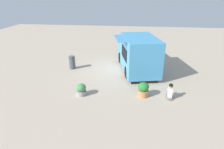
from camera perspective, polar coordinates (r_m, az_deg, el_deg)
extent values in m
plane|color=tan|center=(14.18, 1.94, 1.41)|extent=(40.00, 40.00, 0.00)
cube|color=#4192C4|center=(13.26, 8.36, 6.08)|extent=(2.93, 4.08, 2.38)
cube|color=#4192C4|center=(15.79, 6.04, 8.15)|extent=(2.38, 2.00, 1.91)
cube|color=black|center=(16.44, 5.55, 9.99)|extent=(1.69, 0.42, 0.72)
cube|color=black|center=(13.00, 3.70, 6.58)|extent=(0.48, 1.98, 0.83)
cube|color=#448EC2|center=(12.69, 2.50, 10.90)|extent=(1.08, 2.29, 0.03)
cube|color=black|center=(14.42, 7.32, 2.09)|extent=(2.80, 5.27, 0.23)
cylinder|color=black|center=(16.04, 9.48, 5.34)|extent=(0.40, 0.86, 0.83)
cylinder|color=black|center=(15.65, 2.58, 5.18)|extent=(0.40, 0.86, 0.83)
cylinder|color=black|center=(13.28, 12.84, 1.13)|extent=(0.40, 0.86, 0.83)
cylinder|color=black|center=(12.80, 4.57, 0.81)|extent=(0.40, 0.86, 0.83)
ellipsoid|color=slate|center=(10.89, 16.99, -6.69)|extent=(0.47, 0.54, 0.11)
cube|color=slate|center=(11.08, 17.41, -6.19)|extent=(0.13, 0.37, 0.11)
cube|color=slate|center=(11.05, 16.38, -6.13)|extent=(0.13, 0.37, 0.11)
cube|color=silver|center=(10.73, 17.20, -5.15)|extent=(0.24, 0.31, 0.55)
sphere|color=#AD7558|center=(10.56, 17.45, -3.33)|extent=(0.22, 0.22, 0.22)
sphere|color=black|center=(10.55, 17.47, -3.19)|extent=(0.23, 0.23, 0.23)
cube|color=silver|center=(10.83, 17.65, -4.48)|extent=(0.11, 0.35, 0.28)
cube|color=silver|center=(10.81, 16.70, -4.42)|extent=(0.11, 0.35, 0.28)
cylinder|color=tan|center=(11.01, 17.04, -4.41)|extent=(0.21, 0.35, 0.08)
cube|color=orange|center=(11.00, 17.05, -4.34)|extent=(0.15, 0.28, 0.02)
cylinder|color=#9F8896|center=(10.86, -9.25, -5.53)|extent=(0.55, 0.55, 0.25)
torus|color=#9E8D97|center=(10.81, -9.29, -5.01)|extent=(0.58, 0.58, 0.04)
ellipsoid|color=#41874D|center=(10.71, -9.36, -3.97)|extent=(0.55, 0.55, 0.47)
sphere|color=#D81447|center=(10.54, -8.53, -3.85)|extent=(0.09, 0.09, 0.09)
sphere|color=#D81946|center=(10.53, -8.55, -3.93)|extent=(0.06, 0.06, 0.06)
sphere|color=#E50F4E|center=(10.85, -9.15, -3.03)|extent=(0.05, 0.05, 0.05)
cylinder|color=#B27949|center=(10.74, 9.40, -5.60)|extent=(0.60, 0.60, 0.36)
torus|color=#AF8046|center=(10.66, 9.46, -4.83)|extent=(0.62, 0.62, 0.04)
ellipsoid|color=#247930|center=(10.55, 9.54, -3.70)|extent=(0.59, 0.59, 0.50)
sphere|color=#D33287|center=(10.75, 9.37, -2.87)|extent=(0.06, 0.06, 0.06)
sphere|color=#ED307D|center=(10.38, 8.77, -3.24)|extent=(0.08, 0.08, 0.08)
sphere|color=#D33089|center=(10.66, 9.84, -2.58)|extent=(0.08, 0.08, 0.08)
sphere|color=#DA2890|center=(10.42, 10.58, -3.33)|extent=(0.05, 0.05, 0.05)
cylinder|color=#4C4E57|center=(14.59, -12.00, 3.47)|extent=(0.47, 0.47, 0.92)
ellipsoid|color=#4B534E|center=(14.43, -12.16, 5.34)|extent=(0.48, 0.48, 0.10)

